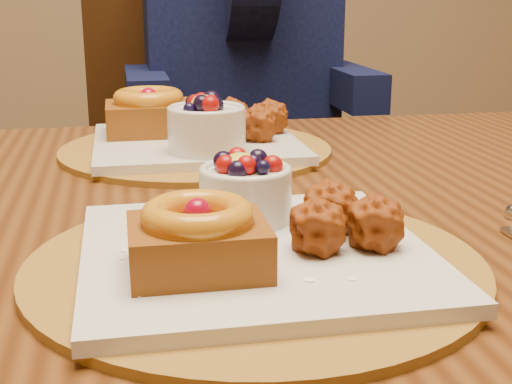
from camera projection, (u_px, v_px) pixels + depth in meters
The scene contains 5 objects.
dining_table at pixel (219, 260), 0.82m from camera, with size 1.60×0.90×0.76m.
place_setting_near at pixel (251, 241), 0.59m from camera, with size 0.38×0.38×0.08m.
place_setting_far at pixel (193, 133), 0.99m from camera, with size 0.38×0.38×0.09m.
chair_far at pixel (172, 184), 1.65m from camera, with size 0.60×0.60×0.98m.
diner at pixel (240, 25), 1.58m from camera, with size 0.52×0.50×0.84m.
Camera 1 is at (-0.14, -0.85, 0.98)m, focal length 50.00 mm.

